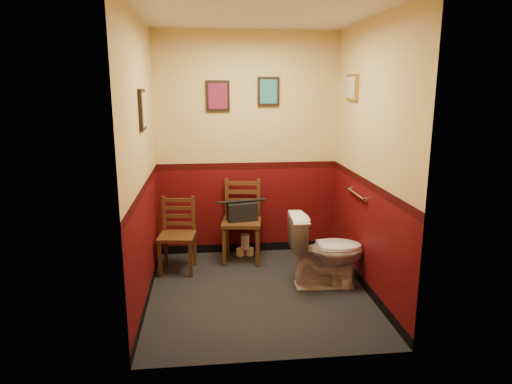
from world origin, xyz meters
TOP-DOWN VIEW (x-y plane):
  - floor at (0.00, 0.00)m, footprint 2.20×2.40m
  - ceiling at (0.00, 0.00)m, footprint 2.20×2.40m
  - wall_back at (0.00, 1.20)m, footprint 2.20×0.00m
  - wall_front at (0.00, -1.20)m, footprint 2.20×0.00m
  - wall_left at (-1.10, 0.00)m, footprint 0.00×2.40m
  - wall_right at (1.10, 0.00)m, footprint 0.00×2.40m
  - grab_bar at (1.07, 0.25)m, footprint 0.05×0.56m
  - framed_print_back_a at (-0.35, 1.18)m, footprint 0.28×0.04m
  - framed_print_back_b at (0.25, 1.18)m, footprint 0.26×0.04m
  - framed_print_left at (-1.08, 0.10)m, footprint 0.04×0.30m
  - framed_print_right at (1.08, 0.60)m, footprint 0.04×0.34m
  - toilet at (0.72, 0.10)m, footprint 0.80×0.47m
  - toilet_brush at (0.92, -0.00)m, footprint 0.11×0.11m
  - chair_left at (-0.85, 0.68)m, footprint 0.43×0.43m
  - chair_right at (-0.09, 0.94)m, footprint 0.51×0.51m
  - handbag at (-0.10, 0.90)m, footprint 0.37×0.23m
  - tp_stack at (-0.05, 1.05)m, footprint 0.22×0.13m

SIDE VIEW (x-z plane):
  - floor at x=0.00m, z-range 0.00..0.00m
  - toilet_brush at x=0.92m, z-range -0.13..0.25m
  - tp_stack at x=-0.05m, z-range -0.02..0.26m
  - toilet at x=0.72m, z-range 0.00..0.77m
  - chair_left at x=-0.85m, z-range 0.00..0.84m
  - chair_right at x=-0.09m, z-range 0.00..0.97m
  - handbag at x=-0.10m, z-range 0.49..0.74m
  - grab_bar at x=1.07m, z-range 0.92..0.98m
  - wall_back at x=0.00m, z-range 0.00..2.70m
  - wall_front at x=0.00m, z-range 0.00..2.70m
  - wall_left at x=-1.10m, z-range 0.00..2.70m
  - wall_right at x=1.10m, z-range 0.00..2.70m
  - framed_print_left at x=-1.08m, z-range 1.66..2.04m
  - framed_print_back_a at x=-0.35m, z-range 1.77..2.13m
  - framed_print_back_b at x=0.25m, z-range 1.83..2.17m
  - framed_print_right at x=1.08m, z-range 1.91..2.19m
  - ceiling at x=0.00m, z-range 2.70..2.70m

